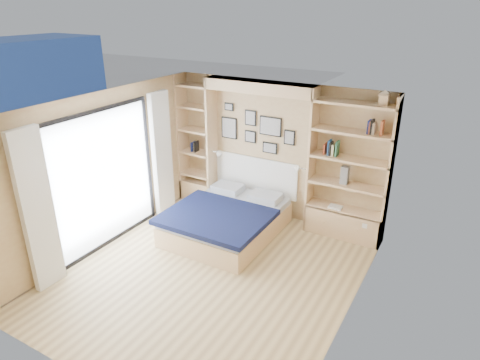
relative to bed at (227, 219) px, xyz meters
The scene contains 9 objects.
ground 1.29m from the bed, 70.14° to the right, with size 4.50×4.50×0.00m, color #D5BA81.
room_shell 0.88m from the bed, 83.12° to the left, with size 4.50×4.50×4.50m.
bed is the anchor object (origin of this frame).
photo_gallery 1.69m from the bed, 91.39° to the left, with size 1.48×0.02×0.82m.
reading_lamps 1.17m from the bed, 81.20° to the left, with size 1.92×0.12×0.15m.
shelf_decor 2.25m from the bed, 30.33° to the left, with size 3.59×0.23×2.03m.
deck 3.40m from the bed, 159.58° to the right, with size 3.20×4.00×0.05m, color #776557.
deck_chair 3.25m from the bed, 164.21° to the right, with size 0.49×0.80×0.79m.
shipping_container 10.42m from the bed, 165.08° to the left, with size 2.50×6.26×2.61m, color navy.
Camera 1 is at (2.99, -4.39, 3.75)m, focal length 32.00 mm.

